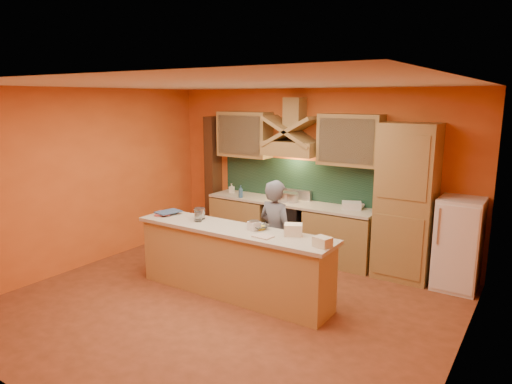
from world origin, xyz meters
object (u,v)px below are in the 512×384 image
Objects in this scene: person at (276,235)px; mixing_bowl at (258,227)px; kitchen_scale at (254,226)px; stove at (289,228)px; fridge at (458,244)px.

mixing_bowl is (-0.05, -0.36, 0.20)m from person.
person is 0.49m from kitchen_scale.
kitchen_scale is 0.08m from mixing_bowl.
person is 6.28× the size of mixing_bowl.
stove is 2.71m from fridge.
fridge is 2.82m from mixing_bowl.
stove is at bearing 180.00° from fridge.
person is at bearing 101.21° from kitchen_scale.
person is 0.41m from mixing_bowl.
person is (-2.13, -1.39, 0.13)m from fridge.
fridge is 9.71× the size of kitchen_scale.
mixing_bowl reaches higher than stove.
fridge is (2.70, 0.00, 0.20)m from stove.
mixing_bowl is (-2.19, -1.75, 0.33)m from fridge.
person reaches higher than fridge.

